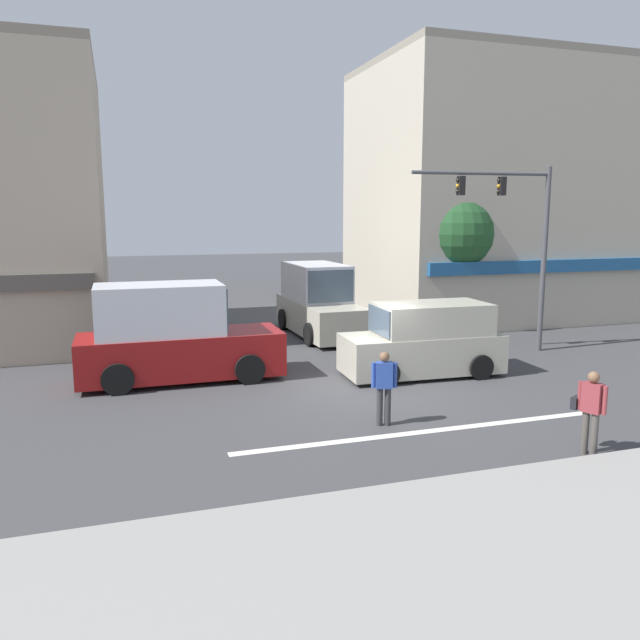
{
  "coord_description": "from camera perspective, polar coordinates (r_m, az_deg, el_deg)",
  "views": [
    {
      "loc": [
        -6.36,
        -15.02,
        4.61
      ],
      "look_at": [
        -0.83,
        2.0,
        1.6
      ],
      "focal_mm": 35.0,
      "sensor_mm": 36.0,
      "label": 1
    }
  ],
  "objects": [
    {
      "name": "lane_marking_stripe",
      "position": [
        13.94,
        10.45,
        -9.9
      ],
      "size": [
        9.0,
        0.24,
        0.01
      ],
      "primitive_type": "cube",
      "color": "silver",
      "rests_on": "ground"
    },
    {
      "name": "sidewalk_curb",
      "position": [
        10.17,
        24.61,
        -17.81
      ],
      "size": [
        40.0,
        5.0,
        0.16
      ],
      "primitive_type": "cube",
      "color": "gray",
      "rests_on": "ground"
    },
    {
      "name": "box_truck_crossing_rightbound",
      "position": [
        17.88,
        -13.26,
        -1.53
      ],
      "size": [
        5.6,
        2.24,
        2.75
      ],
      "color": "maroon",
      "rests_on": "ground"
    },
    {
      "name": "ground_plane",
      "position": [
        16.95,
        4.8,
        -6.27
      ],
      "size": [
        120.0,
        120.0,
        0.0
      ],
      "primitive_type": "plane",
      "color": "#3D3D3F"
    },
    {
      "name": "pedestrian_mid_crossing",
      "position": [
        13.85,
        5.88,
        -5.83
      ],
      "size": [
        0.55,
        0.31,
        1.67
      ],
      "color": "#333338",
      "rests_on": "ground"
    },
    {
      "name": "box_truck_parked_curbside",
      "position": [
        24.21,
        -0.12,
        1.57
      ],
      "size": [
        2.32,
        5.64,
        2.75
      ],
      "color": "#B7B29E",
      "rests_on": "ground"
    },
    {
      "name": "van_waiting_far",
      "position": [
        18.35,
        9.54,
        -1.92
      ],
      "size": [
        4.68,
        2.19,
        2.11
      ],
      "color": "#B7B29E",
      "rests_on": "ground"
    },
    {
      "name": "utility_pole_near_left",
      "position": [
        20.95,
        -21.5,
        6.27
      ],
      "size": [
        1.4,
        0.22,
        7.01
      ],
      "color": "brown",
      "rests_on": "ground"
    },
    {
      "name": "street_tree",
      "position": [
        25.6,
        11.96,
        7.69
      ],
      "size": [
        3.34,
        3.34,
        5.56
      ],
      "color": "#4C3823",
      "rests_on": "ground"
    },
    {
      "name": "traffic_light_mast",
      "position": [
        21.91,
        17.76,
        7.96
      ],
      "size": [
        4.87,
        0.6,
        6.2
      ],
      "color": "#47474C",
      "rests_on": "ground"
    },
    {
      "name": "utility_pole_far_right",
      "position": [
        27.9,
        15.11,
        8.0
      ],
      "size": [
        1.4,
        0.22,
        7.74
      ],
      "color": "brown",
      "rests_on": "ground"
    },
    {
      "name": "pedestrian_foreground_with_bag",
      "position": [
        13.21,
        23.48,
        -7.34
      ],
      "size": [
        0.43,
        0.68,
        1.67
      ],
      "color": "#4C4742",
      "rests_on": "ground"
    },
    {
      "name": "building_right_corner",
      "position": [
        30.82,
        17.43,
        10.93
      ],
      "size": [
        13.94,
        8.53,
        11.18
      ],
      "color": "#B7AD99",
      "rests_on": "ground"
    }
  ]
}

